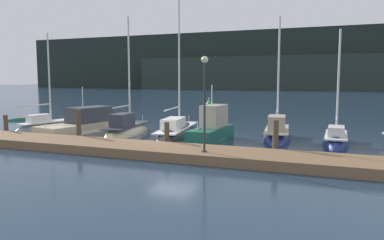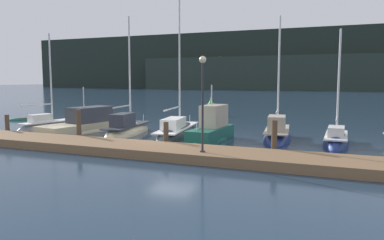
{
  "view_description": "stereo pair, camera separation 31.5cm",
  "coord_description": "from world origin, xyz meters",
  "views": [
    {
      "loc": [
        8.6,
        -18.97,
        3.78
      ],
      "look_at": [
        0.0,
        3.0,
        1.2
      ],
      "focal_mm": 35.0,
      "sensor_mm": 36.0,
      "label": 1
    },
    {
      "loc": [
        8.89,
        -18.85,
        3.78
      ],
      "look_at": [
        0.0,
        3.0,
        1.2
      ],
      "focal_mm": 35.0,
      "sensor_mm": 36.0,
      "label": 2
    }
  ],
  "objects": [
    {
      "name": "dock_lamppost",
      "position": [
        2.96,
        -3.0,
        3.34
      ],
      "size": [
        0.32,
        0.32,
        4.36
      ],
      "color": "#2D2D33",
      "rests_on": "dock"
    },
    {
      "name": "sailboat_berth_6",
      "position": [
        5.13,
        4.38,
        0.16
      ],
      "size": [
        2.37,
        6.03,
        8.38
      ],
      "color": "navy",
      "rests_on": "ground"
    },
    {
      "name": "motorboat_berth_2",
      "position": [
        -8.47,
        3.09,
        0.28
      ],
      "size": [
        3.76,
        7.59,
        3.82
      ],
      "color": "beige",
      "rests_on": "ground"
    },
    {
      "name": "dock",
      "position": [
        0.0,
        -2.4,
        0.23
      ],
      "size": [
        31.87,
        2.8,
        0.45
      ],
      "primitive_type": "cube",
      "color": "brown",
      "rests_on": "ground"
    },
    {
      "name": "mooring_pile_1",
      "position": [
        -5.83,
        -0.75,
        0.97
      ],
      "size": [
        0.28,
        0.28,
        1.95
      ],
      "primitive_type": "cylinder",
      "color": "#4C3D2D",
      "rests_on": "ground"
    },
    {
      "name": "mooring_pile_2",
      "position": [
        0.0,
        -0.75,
        0.74
      ],
      "size": [
        0.28,
        0.28,
        1.48
      ],
      "primitive_type": "cylinder",
      "color": "#4C3D2D",
      "rests_on": "ground"
    },
    {
      "name": "hillside_backdrop",
      "position": [
        1.66,
        121.77,
        9.83
      ],
      "size": [
        240.0,
        23.0,
        21.3
      ],
      "color": "#1E2823",
      "rests_on": "ground"
    },
    {
      "name": "mooring_pile_3",
      "position": [
        5.83,
        -0.75,
        0.91
      ],
      "size": [
        0.28,
        0.28,
        1.82
      ],
      "primitive_type": "cylinder",
      "color": "#4C3D2D",
      "rests_on": "ground"
    },
    {
      "name": "ground_plane",
      "position": [
        0.0,
        0.0,
        0.0
      ],
      "size": [
        400.0,
        400.0,
        0.0
      ],
      "primitive_type": "plane",
      "color": "#1E3347"
    },
    {
      "name": "channel_buoy",
      "position": [
        -3.95,
        17.96,
        0.68
      ],
      "size": [
        1.28,
        1.28,
        1.86
      ],
      "color": "green",
      "rests_on": "ground"
    },
    {
      "name": "sailboat_berth_1",
      "position": [
        -11.8,
        2.99,
        0.13
      ],
      "size": [
        2.18,
        5.34,
        7.87
      ],
      "color": "gray",
      "rests_on": "ground"
    },
    {
      "name": "sailboat_berth_4",
      "position": [
        -1.42,
        3.84,
        0.11
      ],
      "size": [
        3.02,
        8.08,
        10.94
      ],
      "color": "#2D3338",
      "rests_on": "ground"
    },
    {
      "name": "sailboat_berth_3",
      "position": [
        -4.84,
        3.07,
        0.15
      ],
      "size": [
        2.48,
        6.42,
        8.79
      ],
      "color": "beige",
      "rests_on": "ground"
    },
    {
      "name": "sailboat_berth_7",
      "position": [
        8.57,
        3.82,
        0.09
      ],
      "size": [
        1.43,
        5.07,
        7.47
      ],
      "color": "navy",
      "rests_on": "ground"
    },
    {
      "name": "mooring_pile_0",
      "position": [
        -11.67,
        -0.75,
        0.73
      ],
      "size": [
        0.28,
        0.28,
        1.45
      ],
      "primitive_type": "cylinder",
      "color": "#4C3D2D",
      "rests_on": "ground"
    },
    {
      "name": "rowboat_adrift",
      "position": [
        -18.56,
        7.2,
        0.0
      ],
      "size": [
        2.95,
        2.99,
        0.56
      ],
      "color": "#195647",
      "rests_on": "ground"
    },
    {
      "name": "motorboat_berth_5",
      "position": [
        1.45,
        2.58,
        0.39
      ],
      "size": [
        1.85,
        5.03,
        4.08
      ],
      "color": "#195647",
      "rests_on": "ground"
    }
  ]
}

